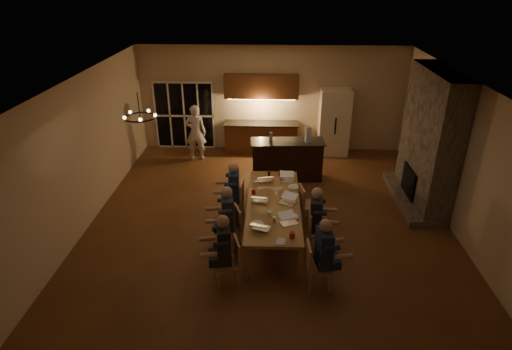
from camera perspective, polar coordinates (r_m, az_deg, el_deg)
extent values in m
plane|color=brown|center=(9.70, 1.71, -6.36)|extent=(9.00, 9.00, 0.00)
cube|color=tan|center=(13.23, 2.06, 10.10)|extent=(8.00, 0.04, 3.20)
cube|color=tan|center=(9.83, -22.31, 2.56)|extent=(0.04, 9.00, 3.20)
cube|color=tan|center=(9.80, 26.07, 1.75)|extent=(0.04, 9.00, 3.20)
cube|color=white|center=(8.45, 2.00, 12.51)|extent=(8.00, 9.00, 0.04)
cube|color=black|center=(13.62, -9.52, 7.80)|extent=(1.86, 0.08, 2.10)
cube|color=#73675B|center=(10.71, 22.18, 4.41)|extent=(0.58, 2.50, 3.20)
cube|color=#F1E3C9|center=(13.18, 10.35, 6.91)|extent=(0.90, 0.68, 2.00)
cube|color=#A36941|center=(9.13, 2.31, -5.82)|extent=(1.10, 3.12, 0.75)
cube|color=black|center=(11.50, 4.15, 2.01)|extent=(1.98, 0.80, 1.08)
imported|color=white|center=(12.75, -8.03, 5.64)|extent=(0.61, 0.40, 1.67)
torus|color=black|center=(8.04, -15.20, 7.47)|extent=(0.59, 0.59, 0.03)
cylinder|color=white|center=(8.46, 1.82, -5.20)|extent=(0.08, 0.08, 0.10)
cylinder|color=white|center=(9.35, 3.27, -2.03)|extent=(0.08, 0.08, 0.10)
cylinder|color=white|center=(9.64, -0.01, -1.09)|extent=(0.08, 0.08, 0.10)
cylinder|color=#B21B0B|center=(7.83, 4.83, -7.99)|extent=(0.10, 0.10, 0.12)
cylinder|color=#B21B0B|center=(9.26, -0.32, -2.20)|extent=(0.09, 0.09, 0.12)
cylinder|color=#B21B0B|center=(10.10, 3.35, 0.23)|extent=(0.10, 0.10, 0.12)
cylinder|color=#B2B2B7|center=(8.26, 2.46, -5.97)|extent=(0.06, 0.06, 0.12)
cylinder|color=#3F0F0C|center=(10.09, 1.74, 0.22)|extent=(0.07, 0.07, 0.12)
cylinder|color=#B2B2B7|center=(9.25, 4.49, -2.33)|extent=(0.06, 0.06, 0.12)
cylinder|color=white|center=(8.48, 4.74, -5.55)|extent=(0.28, 0.28, 0.02)
cylinder|color=white|center=(8.21, 0.11, -6.56)|extent=(0.26, 0.26, 0.02)
cylinder|color=white|center=(9.61, 5.04, -1.58)|extent=(0.25, 0.25, 0.02)
cube|color=white|center=(7.74, 3.34, -8.85)|extent=(0.19, 0.25, 0.01)
cylinder|color=#99999E|center=(11.25, 2.00, 5.13)|extent=(0.09, 0.09, 0.24)
cube|color=silver|center=(11.23, 6.94, 5.38)|extent=(0.16, 0.16, 0.41)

